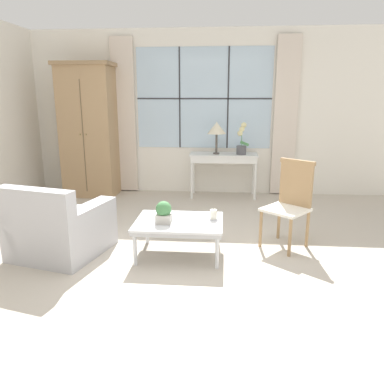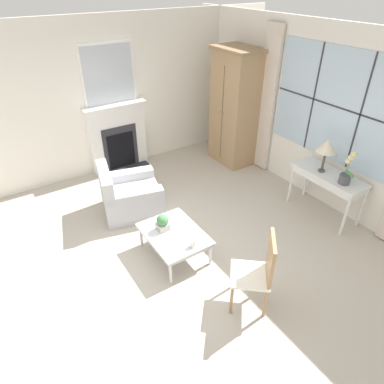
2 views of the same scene
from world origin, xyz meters
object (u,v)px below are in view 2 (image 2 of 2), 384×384
at_px(potted_orchid, 347,172).
at_px(potted_plant_small, 163,222).
at_px(coffee_table, 174,235).
at_px(side_chair_wooden, 260,269).
at_px(table_lamp, 327,146).
at_px(fireplace, 117,131).
at_px(pillar_candle, 193,244).
at_px(console_table, 329,179).
at_px(armchair_upholstered, 129,197).
at_px(armoire, 235,108).

bearing_deg(potted_orchid, potted_plant_small, -109.66).
xyz_separation_m(potted_orchid, coffee_table, (-0.76, -2.46, -0.59)).
relative_size(side_chair_wooden, potted_plant_small, 4.21).
height_order(table_lamp, potted_plant_small, table_lamp).
xyz_separation_m(fireplace, pillar_candle, (3.18, -0.33, -0.34)).
bearing_deg(fireplace, potted_orchid, 30.07).
distance_m(coffee_table, pillar_candle, 0.39).
height_order(console_table, armchair_upholstered, armchair_upholstered).
relative_size(armoire, potted_plant_small, 9.44).
relative_size(table_lamp, pillar_candle, 4.32).
height_order(console_table, coffee_table, console_table).
bearing_deg(armoire, coffee_table, -53.36).
bearing_deg(console_table, armchair_upholstered, -124.24).
bearing_deg(fireplace, armchair_upholstered, -17.57).
xyz_separation_m(fireplace, table_lamp, (3.15, 2.08, 0.39)).
relative_size(armchair_upholstered, pillar_candle, 8.75).
bearing_deg(fireplace, console_table, 33.00).
distance_m(table_lamp, side_chair_wooden, 2.35).
relative_size(coffee_table, potted_plant_small, 3.97).
bearing_deg(table_lamp, potted_plant_small, -100.89).
xyz_separation_m(potted_orchid, armchair_upholstered, (-2.06, -2.54, -0.67)).
xyz_separation_m(console_table, pillar_candle, (-0.10, -2.45, -0.21)).
bearing_deg(pillar_candle, console_table, 87.76).
height_order(potted_orchid, potted_plant_small, potted_orchid).
distance_m(armoire, armchair_upholstered, 2.74).
relative_size(console_table, coffee_table, 1.21).
bearing_deg(potted_orchid, armoire, 179.73).
bearing_deg(armoire, console_table, 1.23).
height_order(armoire, pillar_candle, armoire).
bearing_deg(fireplace, armoire, 64.96).
relative_size(console_table, armchair_upholstered, 1.05).
bearing_deg(pillar_candle, armoire, 132.55).
xyz_separation_m(fireplace, console_table, (3.27, 2.13, -0.12)).
xyz_separation_m(console_table, potted_plant_small, (-0.62, -2.61, -0.15)).
bearing_deg(potted_orchid, console_table, 168.11).
bearing_deg(pillar_candle, fireplace, 174.12).
distance_m(console_table, potted_orchid, 0.41).
xyz_separation_m(fireplace, coffee_table, (2.81, -0.39, -0.43)).
relative_size(console_table, potted_orchid, 2.15).
relative_size(console_table, pillar_candle, 9.22).
bearing_deg(pillar_candle, table_lamp, 90.70).
distance_m(potted_orchid, pillar_candle, 2.47).
height_order(coffee_table, potted_plant_small, potted_plant_small).
distance_m(console_table, side_chair_wooden, 2.27).
distance_m(potted_orchid, armchair_upholstered, 3.34).
xyz_separation_m(armoire, potted_plant_small, (1.69, -2.56, -0.61)).
bearing_deg(potted_orchid, coffee_table, -107.10).
bearing_deg(potted_orchid, pillar_candle, -99.22).
bearing_deg(console_table, side_chair_wooden, -69.98).
height_order(console_table, potted_orchid, potted_orchid).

